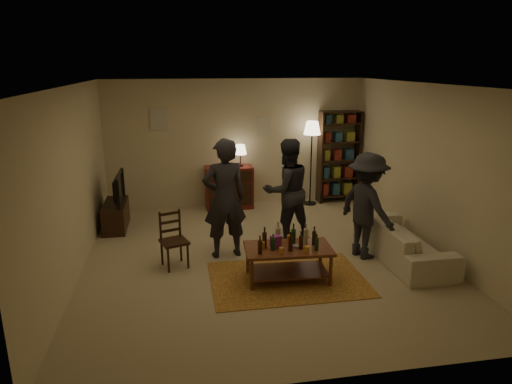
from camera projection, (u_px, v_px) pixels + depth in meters
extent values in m
plane|color=#C6B793|center=(262.00, 257.00, 7.32)|extent=(6.00, 6.00, 0.00)
plane|color=beige|center=(236.00, 143.00, 9.80)|extent=(5.50, 0.00, 5.50)
plane|color=beige|center=(73.00, 183.00, 6.49)|extent=(0.00, 6.00, 6.00)
plane|color=beige|center=(428.00, 169.00, 7.41)|extent=(0.00, 6.00, 6.00)
plane|color=beige|center=(324.00, 253.00, 4.11)|extent=(5.50, 0.00, 5.50)
plane|color=white|center=(262.00, 85.00, 6.59)|extent=(6.00, 6.00, 0.00)
cube|color=beige|center=(159.00, 119.00, 9.36)|extent=(0.35, 0.03, 0.45)
cube|color=beige|center=(264.00, 126.00, 9.78)|extent=(0.30, 0.03, 0.40)
cube|color=brown|center=(288.00, 279.00, 6.57)|extent=(2.20, 1.50, 0.01)
cube|color=brown|center=(288.00, 249.00, 6.44)|extent=(1.25, 0.73, 0.04)
cube|color=brown|center=(288.00, 271.00, 6.53)|extent=(1.15, 0.63, 0.02)
cylinder|color=brown|center=(252.00, 275.00, 6.18)|extent=(0.05, 0.05, 0.46)
cylinder|color=brown|center=(331.00, 271.00, 6.31)|extent=(0.05, 0.05, 0.46)
cylinder|color=brown|center=(248.00, 259.00, 6.70)|extent=(0.05, 0.05, 0.46)
cylinder|color=brown|center=(321.00, 255.00, 6.83)|extent=(0.05, 0.05, 0.46)
cylinder|color=gold|center=(262.00, 245.00, 6.38)|extent=(0.07, 0.07, 0.10)
cylinder|color=gold|center=(281.00, 251.00, 6.20)|extent=(0.07, 0.07, 0.09)
cylinder|color=gold|center=(289.00, 239.00, 6.60)|extent=(0.07, 0.07, 0.11)
cylinder|color=gold|center=(307.00, 249.00, 6.24)|extent=(0.07, 0.07, 0.09)
cube|color=purple|center=(275.00, 241.00, 6.41)|extent=(0.16, 0.12, 0.18)
cylinder|color=gray|center=(297.00, 247.00, 6.42)|extent=(0.12, 0.12, 0.02)
cube|color=#311E10|center=(174.00, 242.00, 6.88)|extent=(0.48, 0.48, 0.04)
cylinder|color=#311E10|center=(168.00, 260.00, 6.73)|extent=(0.04, 0.04, 0.40)
cylinder|color=#311E10|center=(188.00, 256.00, 6.88)|extent=(0.04, 0.04, 0.40)
cylinder|color=#311E10|center=(162.00, 253.00, 6.99)|extent=(0.04, 0.04, 0.40)
cylinder|color=#311E10|center=(181.00, 249.00, 7.13)|extent=(0.04, 0.04, 0.40)
cube|color=#311E10|center=(170.00, 224.00, 6.94)|extent=(0.30, 0.13, 0.45)
cube|color=#311E10|center=(116.00, 215.00, 8.55)|extent=(0.40, 1.00, 0.50)
imported|color=black|center=(115.00, 188.00, 8.41)|extent=(0.13, 0.97, 0.56)
cube|color=maroon|center=(229.00, 187.00, 9.74)|extent=(1.00, 0.48, 0.90)
cube|color=#311E10|center=(231.00, 201.00, 9.57)|extent=(0.92, 0.02, 0.22)
cube|color=#311E10|center=(231.00, 189.00, 9.50)|extent=(0.92, 0.02, 0.22)
cube|color=#311E10|center=(230.00, 177.00, 9.43)|extent=(0.92, 0.02, 0.22)
cylinder|color=#311E10|center=(240.00, 165.00, 9.66)|extent=(0.12, 0.12, 0.04)
cylinder|color=#311E10|center=(240.00, 159.00, 9.62)|extent=(0.02, 0.02, 0.22)
cone|color=#FFE5B2|center=(240.00, 149.00, 9.56)|extent=(0.26, 0.26, 0.20)
cube|color=#311E10|center=(320.00, 158.00, 9.99)|extent=(0.04, 0.34, 2.00)
cube|color=#311E10|center=(357.00, 157.00, 10.13)|extent=(0.04, 0.34, 2.00)
cube|color=#311E10|center=(337.00, 194.00, 10.29)|extent=(0.90, 0.34, 0.03)
cube|color=#311E10|center=(338.00, 177.00, 10.18)|extent=(0.90, 0.34, 0.03)
cube|color=#311E10|center=(339.00, 160.00, 10.07)|extent=(0.90, 0.34, 0.03)
cube|color=#311E10|center=(339.00, 142.00, 9.96)|extent=(0.90, 0.34, 0.03)
cube|color=#311E10|center=(340.00, 123.00, 9.85)|extent=(0.90, 0.34, 0.03)
cube|color=#311E10|center=(341.00, 112.00, 9.79)|extent=(0.90, 0.34, 0.03)
cube|color=maroon|center=(324.00, 189.00, 10.20)|extent=(0.12, 0.22, 0.26)
cube|color=#265174|center=(335.00, 188.00, 10.24)|extent=(0.15, 0.22, 0.26)
cube|color=olive|center=(346.00, 188.00, 10.29)|extent=(0.18, 0.22, 0.26)
cube|color=#265174|center=(325.00, 172.00, 10.09)|extent=(0.12, 0.22, 0.24)
cube|color=olive|center=(336.00, 171.00, 10.14)|extent=(0.15, 0.22, 0.24)
cube|color=maroon|center=(347.00, 171.00, 10.18)|extent=(0.18, 0.22, 0.24)
cube|color=olive|center=(326.00, 155.00, 9.99)|extent=(0.12, 0.22, 0.22)
cube|color=maroon|center=(337.00, 154.00, 10.03)|extent=(0.15, 0.22, 0.22)
cube|color=#265174|center=(348.00, 154.00, 10.07)|extent=(0.18, 0.22, 0.22)
cube|color=maroon|center=(327.00, 137.00, 9.88)|extent=(0.12, 0.22, 0.20)
cube|color=#265174|center=(338.00, 137.00, 9.92)|extent=(0.15, 0.22, 0.20)
cube|color=olive|center=(349.00, 136.00, 9.97)|extent=(0.18, 0.22, 0.20)
cube|color=#265174|center=(327.00, 119.00, 9.78)|extent=(0.12, 0.22, 0.18)
cube|color=olive|center=(338.00, 119.00, 9.82)|extent=(0.15, 0.22, 0.18)
cube|color=maroon|center=(350.00, 118.00, 9.86)|extent=(0.18, 0.22, 0.18)
cylinder|color=black|center=(310.00, 203.00, 10.09)|extent=(0.28, 0.28, 0.03)
cylinder|color=black|center=(311.00, 168.00, 9.87)|extent=(0.03, 0.03, 1.63)
cone|color=#FFE5B2|center=(312.00, 128.00, 9.64)|extent=(0.36, 0.36, 0.28)
imported|color=beige|center=(403.00, 240.00, 7.22)|extent=(0.81, 2.08, 0.61)
imported|color=#232229|center=(225.00, 199.00, 7.14)|extent=(0.76, 0.56, 1.92)
imported|color=#25262C|center=(287.00, 190.00, 7.83)|extent=(1.01, 0.87, 1.79)
imported|color=#23232A|center=(367.00, 206.00, 7.14)|extent=(0.97, 1.24, 1.69)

